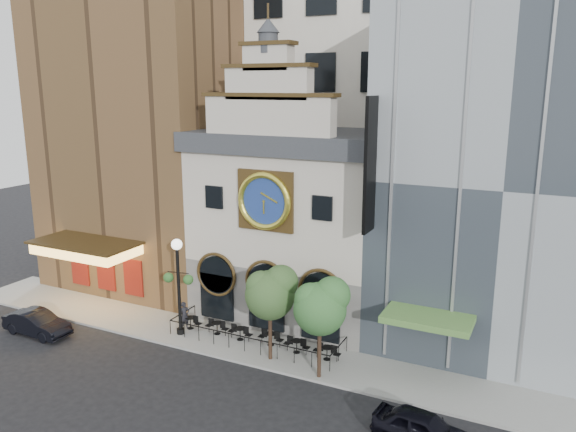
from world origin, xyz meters
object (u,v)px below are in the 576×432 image
(bistro_2, at_px, (240,333))
(tree_left, at_px, (271,291))
(bistro_1, at_px, (217,327))
(bistro_5, at_px, (327,352))
(car_left, at_px, (37,323))
(lamppost, at_px, (178,276))
(tree_right, at_px, (321,305))
(bistro_4, at_px, (297,345))
(bistro_3, at_px, (271,338))
(bistro_0, at_px, (190,322))
(pedestrian, at_px, (185,316))
(car_right, at_px, (424,429))

(bistro_2, height_order, tree_left, tree_left)
(tree_left, bearing_deg, bistro_1, 163.18)
(bistro_1, height_order, bistro_5, same)
(car_left, relative_size, lamppost, 0.75)
(tree_right, bearing_deg, bistro_4, 140.06)
(bistro_1, relative_size, bistro_3, 1.00)
(lamppost, bearing_deg, tree_left, -13.50)
(bistro_0, distance_m, tree_right, 10.50)
(bistro_5, bearing_deg, car_left, -165.26)
(car_left, bearing_deg, tree_right, -80.62)
(pedestrian, bearing_deg, bistro_5, -57.62)
(tree_right, bearing_deg, lamppost, 173.94)
(bistro_3, xyz_separation_m, lamppost, (-5.76, -1.03, 3.29))
(bistro_2, height_order, car_left, car_left)
(bistro_0, height_order, bistro_1, same)
(bistro_4, bearing_deg, bistro_2, 179.93)
(car_left, bearing_deg, bistro_4, -72.81)
(bistro_2, height_order, lamppost, lamppost)
(bistro_2, relative_size, bistro_5, 1.00)
(tree_left, bearing_deg, lamppost, 176.29)
(bistro_1, bearing_deg, bistro_4, -0.83)
(bistro_1, relative_size, car_left, 0.35)
(bistro_0, bearing_deg, bistro_1, 2.26)
(bistro_0, relative_size, car_left, 0.35)
(bistro_1, bearing_deg, tree_right, -14.34)
(bistro_2, distance_m, car_left, 12.76)
(lamppost, bearing_deg, bistro_0, 72.59)
(car_right, bearing_deg, bistro_1, 76.23)
(bistro_3, relative_size, bistro_4, 1.00)
(pedestrian, bearing_deg, bistro_0, -26.82)
(lamppost, distance_m, tree_right, 9.86)
(bistro_3, height_order, tree_right, tree_right)
(bistro_3, relative_size, pedestrian, 0.88)
(bistro_4, distance_m, pedestrian, 7.73)
(bistro_2, xyz_separation_m, tree_left, (2.82, -1.29, 3.56))
(tree_left, distance_m, tree_right, 3.29)
(lamppost, bearing_deg, tree_right, -15.85)
(tree_right, bearing_deg, car_right, -27.27)
(bistro_3, bearing_deg, tree_right, -27.13)
(bistro_2, bearing_deg, car_right, -22.59)
(bistro_5, distance_m, tree_left, 4.73)
(tree_left, bearing_deg, bistro_2, 155.41)
(bistro_4, relative_size, tree_left, 0.29)
(car_right, distance_m, tree_left, 10.69)
(tree_left, bearing_deg, car_left, -167.20)
(bistro_3, bearing_deg, bistro_0, -178.26)
(bistro_1, bearing_deg, lamppost, -155.53)
(bistro_1, xyz_separation_m, lamppost, (-2.06, -0.94, 3.29))
(bistro_1, bearing_deg, bistro_2, -2.54)
(bistro_4, xyz_separation_m, car_right, (8.43, -5.08, 0.15))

